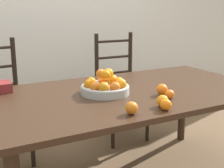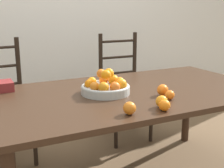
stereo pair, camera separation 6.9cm
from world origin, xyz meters
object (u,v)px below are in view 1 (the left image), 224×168
orange_loose_3 (170,94)px  chair_right (120,90)px  fruit_bowl (106,87)px  orange_loose_1 (163,101)px  orange_loose_2 (132,108)px  orange_loose_4 (166,105)px  orange_loose_0 (162,89)px

orange_loose_3 → chair_right: size_ratio=0.06×
fruit_bowl → orange_loose_3: size_ratio=5.43×
orange_loose_1 → orange_loose_2: (-0.23, -0.03, 0.00)m
orange_loose_4 → orange_loose_3: bearing=46.2°
orange_loose_2 → chair_right: (0.64, 1.24, -0.28)m
orange_loose_2 → chair_right: size_ratio=0.07×
orange_loose_1 → orange_loose_2: bearing=-173.6°
orange_loose_0 → orange_loose_2: orange_loose_0 is taller
orange_loose_0 → orange_loose_2: bearing=-149.0°
orange_loose_0 → orange_loose_1: bearing=-126.6°
orange_loose_4 → orange_loose_1: bearing=68.6°
orange_loose_3 → chair_right: (0.27, 1.11, -0.28)m
fruit_bowl → orange_loose_0: 0.38m
orange_loose_2 → orange_loose_3: 0.39m
orange_loose_1 → fruit_bowl: bearing=112.1°
fruit_bowl → chair_right: size_ratio=0.31×
fruit_bowl → orange_loose_2: (-0.06, -0.43, -0.01)m
orange_loose_0 → orange_loose_3: size_ratio=1.23×
orange_loose_0 → chair_right: size_ratio=0.07×
fruit_bowl → orange_loose_1: (0.17, -0.41, -0.01)m
fruit_bowl → orange_loose_4: size_ratio=4.98×
orange_loose_0 → chair_right: bearing=75.6°
orange_loose_2 → orange_loose_4: orange_loose_2 is taller
orange_loose_3 → orange_loose_4: bearing=-133.8°
orange_loose_1 → orange_loose_2: 0.23m
orange_loose_0 → orange_loose_3: bearing=-98.4°
fruit_bowl → orange_loose_0: fruit_bowl is taller
orange_loose_0 → orange_loose_3: 0.10m
orange_loose_1 → orange_loose_2: size_ratio=0.99×
chair_right → orange_loose_3: bearing=-101.9°
orange_loose_1 → chair_right: size_ratio=0.07×
orange_loose_2 → orange_loose_4: 0.21m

